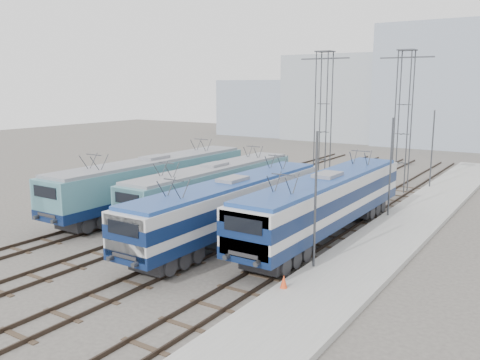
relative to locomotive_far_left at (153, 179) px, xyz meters
name	(u,v)px	position (x,y,z in m)	size (l,w,h in m)	color
ground	(157,252)	(6.75, -7.12, -2.33)	(160.00, 160.00, 0.00)	#514C47
platform	(383,243)	(16.95, 0.88, -2.18)	(4.00, 70.00, 0.30)	#9E9E99
locomotive_far_left	(153,179)	(0.00, 0.00, 0.00)	(2.96, 18.72, 3.52)	#0D1E47
locomotive_center_left	(213,185)	(4.50, 1.36, -0.18)	(2.71, 17.12, 3.22)	#0D1E47
locomotive_center_right	(231,204)	(9.00, -3.04, -0.08)	(2.78, 17.58, 3.31)	#0D1E47
locomotive_far_right	(325,200)	(13.50, 0.37, 0.04)	(2.93, 18.53, 3.48)	#0D1E47
catenary_tower_west	(323,113)	(6.75, 14.88, 4.32)	(4.50, 1.20, 12.00)	#3F4247
catenary_tower_east	(403,115)	(13.25, 16.88, 4.32)	(4.50, 1.20, 12.00)	#3F4247
mast_front	(315,203)	(15.35, -5.12, 1.17)	(0.12, 0.12, 7.00)	#3F4247
mast_mid	(390,169)	(15.35, 6.88, 1.17)	(0.12, 0.12, 7.00)	#3F4247
mast_rear	(432,151)	(15.35, 18.88, 1.17)	(0.12, 0.12, 7.00)	#3F4247
safety_cone	(284,282)	(15.42, -8.36, -1.73)	(0.33, 0.33, 0.59)	#F0491D
building_west	(344,98)	(-7.25, 54.88, 4.67)	(18.00, 12.00, 14.00)	#9CA6AF
building_center	(459,86)	(10.75, 54.88, 6.67)	(22.00, 14.00, 18.00)	#93A0B3
building_far_west	(262,108)	(-23.25, 54.88, 2.67)	(14.00, 10.00, 10.00)	#93A0B3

